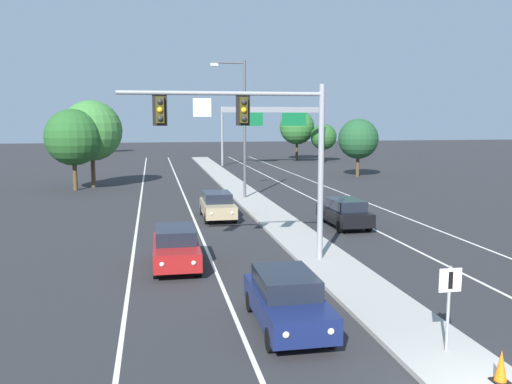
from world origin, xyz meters
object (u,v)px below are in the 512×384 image
Objects in this scene: car_oncoming_navy at (287,300)px; tree_far_left_c at (73,137)px; traffic_cone_median_nose at (501,367)px; tree_far_left_a at (92,131)px; car_oncoming_red at (176,247)px; car_oncoming_tan at (218,205)px; median_sign_post at (449,296)px; street_lamp_median at (242,121)px; tree_far_right_b at (324,137)px; overhead_signal_mast at (258,134)px; car_receding_black at (344,212)px; tree_far_left_b at (110,133)px; tree_far_right_c at (297,127)px; tree_far_right_a at (358,139)px; highway_sign_gantry at (272,117)px.

tree_far_left_c reaches higher than car_oncoming_navy.
car_oncoming_navy reaches higher than traffic_cone_median_nose.
tree_far_left_a is at bearing 52.12° from tree_far_left_c.
car_oncoming_red and car_oncoming_tan have the same top height.
tree_far_left_a reaches higher than median_sign_post.
car_oncoming_navy is at bearing -72.70° from tree_far_left_c.
traffic_cone_median_nose is (1.02, -29.19, -5.29)m from street_lamp_median.
overhead_signal_mast is at bearing -110.67° from tree_far_right_b.
car_oncoming_navy and car_receding_black have the same top height.
car_oncoming_red is 0.59× the size of tree_far_left_a.
tree_far_left_b is (-14.96, 90.08, 2.95)m from traffic_cone_median_nose.
tree_far_left_b is at bearing 96.04° from car_oncoming_red.
tree_far_left_c is at bearing -132.73° from tree_far_right_c.
median_sign_post is 0.30× the size of tree_far_right_c.
tree_far_right_c is at bearing 78.17° from median_sign_post.
traffic_cone_median_nose is 44.79m from tree_far_right_a.
car_oncoming_tan is at bearing 89.79° from car_oncoming_navy.
tree_far_left_c is 0.93× the size of tree_far_right_c.
tree_far_right_b is (2.78, 20.08, -0.48)m from tree_far_right_a.
car_oncoming_navy is 0.75× the size of tree_far_right_a.
car_receding_black is at bearing 47.68° from overhead_signal_mast.
overhead_signal_mast is 55.22m from tree_far_right_b.
tree_far_left_a is at bearing 141.13° from street_lamp_median.
car_oncoming_tan is (-2.71, -7.48, -4.97)m from street_lamp_median.
highway_sign_gantry is (14.40, 46.77, 5.34)m from car_oncoming_red.
tree_far_right_a is 55.27m from tree_far_left_b.
median_sign_post is 2.97× the size of traffic_cone_median_nose.
street_lamp_median is at bearing 91.50° from median_sign_post.
car_receding_black is 27.00m from tree_far_right_a.
car_oncoming_tan is at bearing -62.18° from tree_far_left_a.
tree_far_left_b is 0.73× the size of tree_far_right_c.
street_lamp_median reaches higher than traffic_cone_median_nose.
tree_far_right_a is 27.87m from tree_far_left_c.
tree_far_right_c is (27.11, 29.35, 0.32)m from tree_far_left_c.
car_receding_black is at bearing -112.94° from tree_far_right_a.
car_oncoming_red is 1.00× the size of car_oncoming_tan.
car_receding_black is 0.62× the size of tree_far_right_c.
tree_far_left_c is at bearing -139.30° from tree_far_right_b.
tree_far_left_a reaches higher than traffic_cone_median_nose.
car_oncoming_navy is 42.01m from tree_far_right_a.
tree_far_left_a is at bearing 104.47° from car_oncoming_navy.
tree_far_left_b is 41.43m from tree_far_right_b.
tree_far_left_b is at bearing 99.33° from car_oncoming_tan.
tree_far_right_c reaches higher than tree_far_right_b.
traffic_cone_median_nose is at bearing -71.87° from tree_far_left_a.
street_lamp_median is at bearing -106.79° from highway_sign_gantry.
tree_far_right_a is at bearing 71.54° from median_sign_post.
tree_far_left_c is (-7.26, 25.36, 3.61)m from car_oncoming_red.
tree_far_right_a is at bearing 67.06° from car_receding_black.
car_oncoming_navy is (-3.49, 2.66, -0.77)m from median_sign_post.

